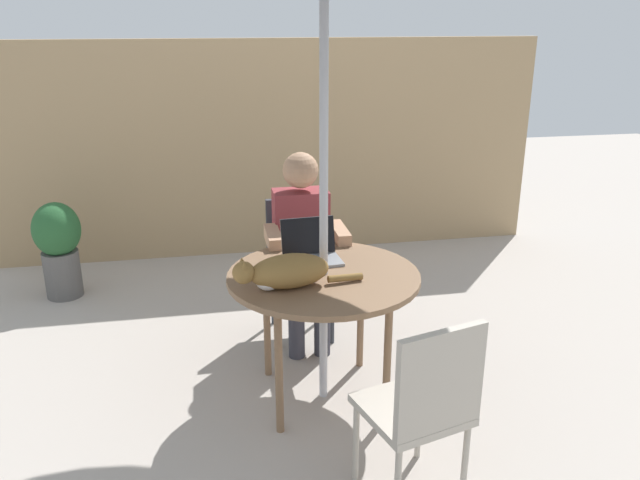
{
  "coord_description": "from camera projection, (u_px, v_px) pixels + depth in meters",
  "views": [
    {
      "loc": [
        -0.58,
        -3.01,
        2.01
      ],
      "look_at": [
        0.0,
        0.1,
        0.88
      ],
      "focal_mm": 35.86,
      "sensor_mm": 36.0,
      "label": 1
    }
  ],
  "objects": [
    {
      "name": "laptop",
      "position": [
        310.0,
        248.0,
        3.5
      ],
      "size": [
        0.32,
        0.27,
        0.21
      ],
      "color": "gray",
      "rests_on": "patio_table"
    },
    {
      "name": "fence_back",
      "position": [
        271.0,
        149.0,
        5.46
      ],
      "size": [
        4.68,
        0.08,
        1.82
      ],
      "primitive_type": "cube",
      "color": "tan",
      "rests_on": "ground"
    },
    {
      "name": "patio_table",
      "position": [
        324.0,
        285.0,
        3.34
      ],
      "size": [
        1.01,
        1.01,
        0.73
      ],
      "color": "brown",
      "rests_on": "ground"
    },
    {
      "name": "chair_empty",
      "position": [
        424.0,
        401.0,
        2.61
      ],
      "size": [
        0.49,
        0.49,
        0.88
      ],
      "color": "#B2A899",
      "rests_on": "ground"
    },
    {
      "name": "chair_occupied",
      "position": [
        299.0,
        256.0,
        4.17
      ],
      "size": [
        0.4,
        0.4,
        0.88
      ],
      "color": "#33383F",
      "rests_on": "ground"
    },
    {
      "name": "cat",
      "position": [
        285.0,
        272.0,
        3.12
      ],
      "size": [
        0.65,
        0.24,
        0.17
      ],
      "color": "olive",
      "rests_on": "patio_table"
    },
    {
      "name": "potted_plant_near_fence",
      "position": [
        59.0,
        245.0,
        4.68
      ],
      "size": [
        0.34,
        0.34,
        0.73
      ],
      "color": "#595654",
      "rests_on": "ground"
    },
    {
      "name": "ground_plane",
      "position": [
        323.0,
        395.0,
        3.56
      ],
      "size": [
        14.0,
        14.0,
        0.0
      ],
      "primitive_type": "plane",
      "color": "#ADA399"
    },
    {
      "name": "person_seated",
      "position": [
        303.0,
        239.0,
        3.96
      ],
      "size": [
        0.48,
        0.48,
        1.22
      ],
      "color": "maroon",
      "rests_on": "ground"
    }
  ]
}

